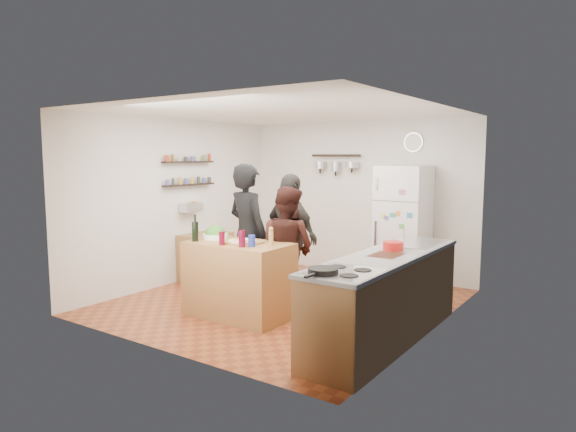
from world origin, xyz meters
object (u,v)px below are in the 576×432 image
Objects in this scene: prep_island at (239,280)px; fridge at (403,226)px; wall_clock at (413,142)px; side_table at (206,257)px; person_back at (291,237)px; person_left at (248,234)px; wine_bottle at (195,231)px; person_center at (287,249)px; counter_run at (386,299)px; salt_canister at (252,241)px; salad_bowl at (215,236)px; skillet at (323,271)px; pepper_mill at (271,238)px; red_bowl at (393,246)px.

prep_island is 0.69× the size of fridge.
wall_clock reaches higher than side_table.
side_table is (-1.73, 0.17, -0.49)m from person_back.
prep_island is 1.56× the size of side_table.
person_left is 0.60m from person_back.
wall_clock is at bearing 63.49° from wine_bottle.
person_center reaches higher than counter_run.
person_back reaches higher than salt_canister.
prep_island is at bearing -6.79° from salad_bowl.
prep_island is 4.02× the size of salad_bowl.
prep_island is at bearing 23.75° from wine_bottle.
fridge is 3.08m from side_table.
salt_canister is 0.49× the size of skillet.
counter_run is 3.56m from side_table.
person_center is at bearing -107.09° from wall_clock.
pepper_mill is at bearing 127.45° from person_back.
person_back is at bearing 63.99° from wine_bottle.
salt_canister is at bearing 90.07° from person_center.
wall_clock reaches higher than salt_canister.
pepper_mill is (0.87, 0.00, 0.06)m from salad_bowl.
wine_bottle is 2.37m from red_bowl.
wine_bottle is at bearing 80.19° from person_back.
skillet is at bearing -80.19° from wall_clock.
wine_bottle reaches higher than salt_canister.
counter_run is (1.35, 0.21, -0.55)m from pepper_mill.
person_center is 1.43m from red_bowl.
pepper_mill reaches higher than prep_island.
pepper_mill is at bearing 15.87° from wine_bottle.
fridge is at bearing 108.06° from counter_run.
red_bowl is at bearing -10.20° from side_table.
salt_canister is 3.31m from wall_clock.
person_left reaches higher than counter_run.
salt_canister is at bearing 145.10° from person_left.
wall_clock is (0.60, 2.84, 1.15)m from pepper_mill.
fridge is (0.60, 2.51, -0.10)m from pepper_mill.
person_center is 2.80m from wall_clock.
fridge is at bearing -90.00° from wall_clock.
wine_bottle is 0.77m from person_left.
salad_bowl is 2.90m from fridge.
salt_canister is (0.30, -0.12, 0.52)m from prep_island.
skillet is 3.49m from fridge.
person_center reaches higher than skillet.
person_left is at bearing -119.11° from wall_clock.
wine_bottle is 0.13× the size of fridge.
red_bowl reaches higher than prep_island.
pepper_mill reaches higher than salt_canister.
fridge is (1.32, 2.04, -0.02)m from person_left.
side_table is (-1.37, 0.64, -0.56)m from person_left.
person_back is (-0.24, 0.44, 0.07)m from person_center.
pepper_mill is at bearing -103.44° from fridge.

